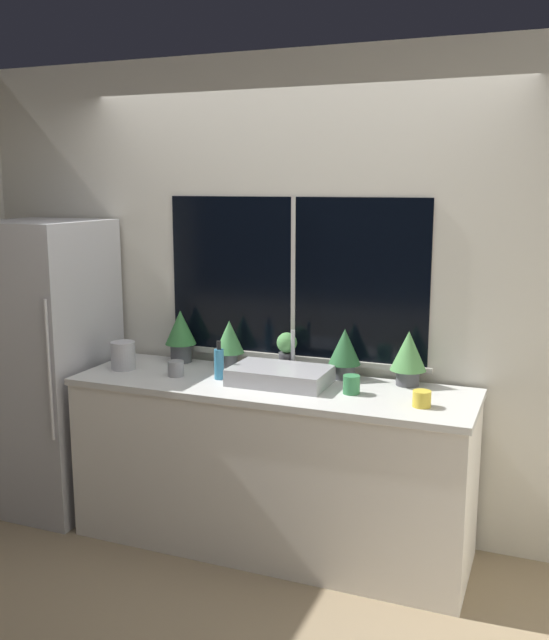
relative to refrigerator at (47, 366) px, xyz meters
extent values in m
plane|color=#937F60|center=(1.47, -0.31, -0.88)|extent=(14.00, 14.00, 0.00)
cube|color=beige|center=(1.47, 0.39, 0.47)|extent=(8.00, 0.06, 2.70)
cube|color=black|center=(1.47, 0.36, 0.57)|extent=(1.54, 0.01, 0.90)
cube|color=#BCB7AD|center=(1.47, 0.35, 0.57)|extent=(0.02, 0.01, 0.90)
cube|color=#BCB7AD|center=(1.47, 0.35, 0.11)|extent=(1.60, 0.04, 0.03)
cube|color=beige|center=(-0.61, 1.19, 0.47)|extent=(0.06, 7.00, 2.70)
cube|color=white|center=(1.47, 0.01, -0.44)|extent=(2.15, 0.64, 0.89)
cube|color=silver|center=(1.47, 0.01, 0.03)|extent=(2.18, 0.66, 0.03)
cube|color=#B7B7BC|center=(0.00, 0.00, 0.00)|extent=(0.67, 0.67, 1.77)
cylinder|color=silver|center=(0.30, -0.35, 0.09)|extent=(0.02, 0.02, 0.80)
cube|color=#ADADB2|center=(1.52, 0.03, 0.09)|extent=(0.52, 0.33, 0.09)
cylinder|color=#B7B7BC|center=(1.52, 0.22, 0.06)|extent=(0.04, 0.04, 0.03)
cylinder|color=#B7B7BC|center=(1.52, 0.22, 0.19)|extent=(0.02, 0.02, 0.23)
cylinder|color=#4C4C51|center=(0.79, 0.25, 0.10)|extent=(0.13, 0.13, 0.11)
cone|color=#387A3D|center=(0.79, 0.25, 0.26)|extent=(0.18, 0.18, 0.20)
cylinder|color=#4C4C51|center=(1.11, 0.25, 0.09)|extent=(0.09, 0.09, 0.08)
cone|color=#478E4C|center=(1.11, 0.25, 0.22)|extent=(0.17, 0.17, 0.19)
cylinder|color=#4C4C51|center=(1.47, 0.25, 0.10)|extent=(0.09, 0.09, 0.12)
sphere|color=#569951|center=(1.47, 0.25, 0.22)|extent=(0.12, 0.12, 0.12)
cylinder|color=#4C4C51|center=(1.81, 0.25, 0.08)|extent=(0.12, 0.12, 0.08)
cone|color=#2D6638|center=(1.81, 0.25, 0.22)|extent=(0.18, 0.18, 0.20)
cylinder|color=#4C4C51|center=(2.16, 0.25, 0.08)|extent=(0.12, 0.12, 0.08)
cone|color=#569951|center=(2.16, 0.25, 0.23)|extent=(0.19, 0.19, 0.21)
cylinder|color=teal|center=(1.17, -0.01, 0.13)|extent=(0.05, 0.05, 0.17)
cylinder|color=black|center=(1.17, -0.01, 0.23)|extent=(0.02, 0.02, 0.05)
cylinder|color=gold|center=(2.30, -0.09, 0.08)|extent=(0.09, 0.09, 0.08)
cylinder|color=gray|center=(0.92, -0.04, 0.09)|extent=(0.09, 0.09, 0.09)
cylinder|color=#38844C|center=(1.92, -0.01, 0.09)|extent=(0.09, 0.09, 0.10)
cylinder|color=#B2B2B7|center=(0.56, -0.02, 0.12)|extent=(0.14, 0.14, 0.16)
cone|color=#B2B2B7|center=(0.56, -0.02, 0.21)|extent=(0.12, 0.12, 0.02)
camera|label=1|loc=(2.86, -3.40, 1.09)|focal=40.00mm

